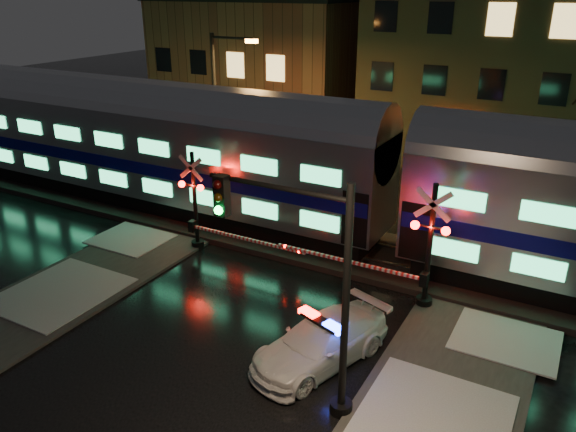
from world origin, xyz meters
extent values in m
plane|color=black|center=(0.00, 0.00, 0.00)|extent=(120.00, 120.00, 0.00)
cube|color=black|center=(0.00, 5.00, 0.12)|extent=(90.00, 4.20, 0.24)
cube|color=brown|center=(-13.00, 22.00, 4.50)|extent=(14.00, 10.00, 9.00)
cube|color=brown|center=(2.00, 22.50, 5.75)|extent=(12.00, 11.00, 11.50)
cube|color=black|center=(-10.20, 5.00, 0.64)|extent=(24.00, 2.40, 0.80)
cube|color=#B7BAC1|center=(-10.20, 5.00, 2.94)|extent=(25.00, 3.05, 3.80)
cube|color=#0A0B71|center=(-10.20, 5.00, 2.54)|extent=(24.75, 3.09, 0.55)
cube|color=#3FF195|center=(-10.20, 3.45, 1.79)|extent=(21.00, 0.05, 0.62)
cube|color=#3FF195|center=(-10.20, 3.45, 3.59)|extent=(21.00, 0.05, 0.62)
cylinder|color=#B7BAC1|center=(-10.20, 5.00, 4.64)|extent=(25.00, 3.05, 3.05)
imported|color=silver|center=(3.00, -1.95, 0.65)|extent=(3.19, 4.82, 1.30)
cube|color=black|center=(3.00, -1.95, 1.34)|extent=(1.39, 0.77, 0.09)
cube|color=#FF0C05|center=(2.54, -1.79, 1.38)|extent=(0.66, 0.48, 0.15)
cube|color=#1426FF|center=(3.46, -2.11, 1.38)|extent=(0.66, 0.48, 0.15)
cylinder|color=black|center=(4.73, 2.40, 0.16)|extent=(0.54, 0.54, 0.33)
cylinder|color=black|center=(4.73, 2.40, 2.18)|extent=(0.17, 0.17, 4.35)
sphere|color=#FF0C05|center=(4.24, 2.22, 2.94)|extent=(0.28, 0.28, 0.28)
sphere|color=#FF0C05|center=(5.22, 2.22, 2.94)|extent=(0.28, 0.28, 0.28)
cube|color=white|center=(2.01, 2.15, 1.14)|extent=(5.44, 0.10, 0.10)
cube|color=black|center=(4.73, 2.15, 1.14)|extent=(0.25, 0.30, 0.45)
cylinder|color=black|center=(-4.67, 2.40, 0.15)|extent=(0.51, 0.51, 0.30)
cylinder|color=black|center=(-4.67, 2.40, 2.03)|extent=(0.16, 0.16, 4.06)
sphere|color=#FF0C05|center=(-5.13, 2.22, 2.74)|extent=(0.26, 0.26, 0.26)
sphere|color=#FF0C05|center=(-4.22, 2.22, 2.74)|extent=(0.26, 0.26, 0.26)
cube|color=white|center=(-2.14, 2.15, 1.07)|extent=(5.07, 0.10, 0.10)
cube|color=black|center=(-4.67, 2.15, 1.07)|extent=(0.25, 0.30, 0.45)
cylinder|color=black|center=(4.36, -3.56, 0.15)|extent=(0.57, 0.57, 0.31)
cylinder|color=black|center=(4.36, -3.56, 3.05)|extent=(0.18, 0.18, 6.11)
cylinder|color=black|center=(2.53, -3.56, 5.70)|extent=(3.66, 0.12, 0.12)
cube|color=black|center=(1.11, -3.71, 5.29)|extent=(0.33, 0.28, 1.02)
sphere|color=#0CFF3F|center=(1.11, -3.87, 4.97)|extent=(0.22, 0.22, 0.22)
cylinder|color=black|center=(-8.30, 9.00, 3.93)|extent=(0.20, 0.20, 7.87)
cylinder|color=black|center=(-7.12, 9.00, 7.67)|extent=(2.36, 0.12, 0.12)
cube|color=orange|center=(-6.04, 9.00, 7.57)|extent=(0.54, 0.28, 0.18)
camera|label=1|loc=(8.61, -14.01, 9.95)|focal=35.00mm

